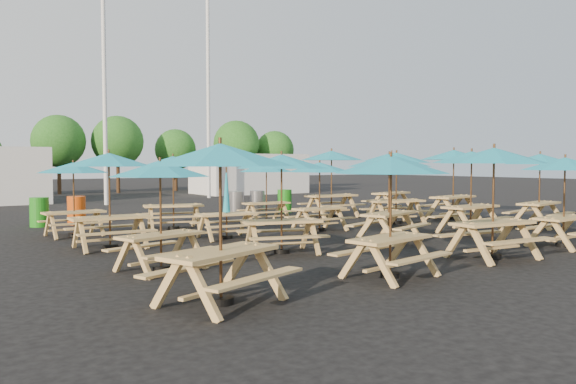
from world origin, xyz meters
TOP-DOWN VIEW (x-y plane):
  - ground at (0.00, 0.00)m, footprint 120.00×120.00m
  - picnic_unit_0 at (-6.43, -6.07)m, footprint 2.78×2.78m
  - picnic_unit_1 at (-6.16, -3.18)m, footprint 2.38×2.38m
  - picnic_unit_2 at (-6.11, 0.11)m, footprint 2.20×2.20m
  - picnic_unit_3 at (-6.23, 2.92)m, footprint 2.02×2.02m
  - picnic_unit_4 at (-3.08, -6.11)m, footprint 2.34×2.34m
  - picnic_unit_5 at (-3.16, -2.80)m, footprint 2.63×2.63m
  - picnic_unit_6 at (-3.00, 0.07)m, footprint 1.73×1.55m
  - picnic_unit_7 at (-3.33, 2.83)m, footprint 2.59×2.59m
  - picnic_unit_8 at (0.09, -5.96)m, footprint 2.42×2.42m
  - picnic_unit_9 at (0.12, -2.88)m, footprint 2.68×2.68m
  - picnic_unit_10 at (0.11, -0.00)m, footprint 1.93×1.93m
  - picnic_unit_11 at (0.12, 2.97)m, footprint 1.97×1.97m
  - picnic_unit_12 at (3.00, -5.88)m, footprint 2.12×2.12m
  - picnic_unit_13 at (3.34, -2.94)m, footprint 2.36×2.36m
  - picnic_unit_14 at (3.36, 0.04)m, footprint 2.65×2.65m
  - picnic_unit_15 at (3.07, 3.07)m, footprint 2.44×2.44m
  - picnic_unit_17 at (6.41, -3.19)m, footprint 2.53×2.53m
  - picnic_unit_18 at (6.12, -0.08)m, footprint 2.71×2.71m
  - picnic_unit_19 at (6.30, 3.18)m, footprint 2.86×2.86m
  - waste_bin_0 at (-6.56, 5.91)m, footprint 0.58×0.58m
  - waste_bin_1 at (-5.42, 5.90)m, footprint 0.58×0.58m
  - waste_bin_2 at (0.49, 5.71)m, footprint 0.58×0.58m
  - waste_bin_3 at (1.43, 5.69)m, footprint 0.58×0.58m
  - waste_bin_4 at (2.76, 5.72)m, footprint 0.58×0.58m
  - mast_0 at (-2.00, 14.00)m, footprint 0.20×0.20m
  - mast_1 at (4.50, 16.00)m, footprint 0.20×0.20m
  - event_tent_1 at (9.00, 19.00)m, footprint 7.00×4.00m
  - tree_3 at (-1.75, 24.72)m, footprint 3.36×3.36m
  - tree_4 at (1.90, 24.26)m, footprint 3.41×3.41m
  - tree_5 at (6.22, 24.67)m, footprint 2.94×2.94m
  - tree_6 at (10.23, 22.90)m, footprint 3.38×3.38m
  - tree_7 at (13.63, 22.92)m, footprint 2.95×2.95m

SIDE VIEW (x-z plane):
  - ground at x=0.00m, z-range 0.00..0.00m
  - waste_bin_0 at x=-6.56m, z-range 0.00..0.93m
  - waste_bin_1 at x=-5.42m, z-range 0.00..0.93m
  - waste_bin_2 at x=0.49m, z-range 0.00..0.93m
  - waste_bin_3 at x=1.43m, z-range 0.00..0.93m
  - waste_bin_4 at x=2.76m, z-range 0.00..0.93m
  - picnic_unit_6 at x=-3.00m, z-range -0.18..1.86m
  - event_tent_1 at x=9.00m, z-range 0.00..2.60m
  - picnic_unit_11 at x=0.12m, z-range 0.75..2.77m
  - picnic_unit_3 at x=-6.23m, z-range 0.76..2.82m
  - picnic_unit_10 at x=0.11m, z-range 0.76..2.82m
  - picnic_unit_1 at x=-6.16m, z-range 0.77..2.86m
  - picnic_unit_4 at x=-3.08m, z-range 0.80..2.97m
  - picnic_unit_12 at x=3.00m, z-range 0.81..2.99m
  - picnic_unit_5 at x=-3.16m, z-range 0.83..3.06m
  - picnic_unit_7 at x=-3.33m, z-range 0.83..3.08m
  - picnic_unit_9 at x=0.12m, z-range 0.84..3.11m
  - picnic_unit_2 at x=-6.11m, z-range 0.84..3.13m
  - picnic_unit_0 at x=-6.43m, z-range 0.86..3.19m
  - picnic_unit_17 at x=6.41m, z-range 0.86..3.20m
  - picnic_unit_8 at x=0.09m, z-range 0.87..3.25m
  - picnic_unit_13 at x=3.34m, z-range 0.88..3.26m
  - picnic_unit_14 at x=3.36m, z-range 0.88..3.27m
  - picnic_unit_19 at x=6.30m, z-range 0.91..3.38m
  - picnic_unit_15 at x=3.07m, z-range 0.92..3.42m
  - picnic_unit_18 at x=6.12m, z-range 0.93..3.44m
  - tree_5 at x=6.22m, z-range 0.75..5.20m
  - tree_7 at x=13.63m, z-range 0.75..5.23m
  - tree_3 at x=-1.75m, z-range 0.86..5.95m
  - tree_6 at x=10.23m, z-range 0.86..5.99m
  - tree_4 at x=1.90m, z-range 0.87..6.04m
  - mast_0 at x=-2.00m, z-range 0.00..12.00m
  - mast_1 at x=4.50m, z-range 0.00..12.00m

